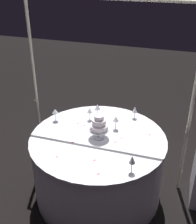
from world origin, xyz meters
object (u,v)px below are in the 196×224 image
at_px(wine_glass_0, 135,110).
at_px(wine_glass_2, 116,119).
at_px(wine_glass_1, 98,107).
at_px(wine_glass_5, 90,111).
at_px(wine_glass_4, 55,112).
at_px(wine_glass_3, 132,160).
at_px(tiered_cake, 99,125).
at_px(decorative_arch, 108,72).
at_px(main_table, 98,166).

relative_size(wine_glass_0, wine_glass_2, 0.93).
relative_size(wine_glass_1, wine_glass_2, 0.96).
bearing_deg(wine_glass_2, wine_glass_5, 162.40).
bearing_deg(wine_glass_4, wine_glass_2, 2.58).
bearing_deg(wine_glass_3, tiered_cake, 135.32).
relative_size(tiered_cake, wine_glass_1, 1.72).
distance_m(decorative_arch, wine_glass_2, 0.51).
bearing_deg(wine_glass_0, wine_glass_5, -158.38).
height_order(main_table, wine_glass_5, wine_glass_5).
bearing_deg(wine_glass_1, main_table, -71.69).
bearing_deg(decorative_arch, main_table, -90.16).
height_order(wine_glass_1, wine_glass_3, wine_glass_3).
relative_size(wine_glass_2, wine_glass_4, 1.07).
xyz_separation_m(wine_glass_3, wine_glass_4, (-1.01, 0.62, -0.01)).
height_order(tiered_cake, wine_glass_4, tiered_cake).
distance_m(main_table, wine_glass_2, 0.56).
bearing_deg(wine_glass_4, wine_glass_5, 20.49).
xyz_separation_m(main_table, tiered_cake, (0.01, -0.00, 0.53)).
bearing_deg(tiered_cake, wine_glass_4, 161.94).
bearing_deg(main_table, wine_glass_3, -44.20).
distance_m(wine_glass_2, wine_glass_5, 0.35).
xyz_separation_m(wine_glass_1, wine_glass_4, (-0.43, -0.25, -0.00)).
distance_m(wine_glass_3, wine_glass_5, 0.99).
distance_m(main_table, wine_glass_0, 0.76).
relative_size(tiered_cake, wine_glass_0, 1.77).
relative_size(main_table, wine_glass_0, 9.50).
distance_m(main_table, wine_glass_4, 0.77).
xyz_separation_m(decorative_arch, main_table, (-0.00, -0.35, -0.97)).
xyz_separation_m(wine_glass_3, wine_glass_5, (-0.65, 0.76, -0.01)).
relative_size(wine_glass_1, wine_glass_3, 0.88).
bearing_deg(wine_glass_5, main_table, -58.15).
height_order(wine_glass_1, wine_glass_2, wine_glass_2).
height_order(wine_glass_0, wine_glass_4, same).
bearing_deg(wine_glass_5, wine_glass_3, -49.50).
distance_m(wine_glass_4, wine_glass_5, 0.39).
bearing_deg(wine_glass_4, wine_glass_1, 30.02).
relative_size(wine_glass_0, wine_glass_1, 0.97).
relative_size(tiered_cake, wine_glass_4, 1.77).
bearing_deg(wine_glass_0, wine_glass_3, -80.12).
height_order(main_table, wine_glass_0, wine_glass_0).
relative_size(main_table, wine_glass_2, 8.85).
distance_m(main_table, wine_glass_5, 0.62).
bearing_deg(decorative_arch, wine_glass_0, 30.74).
height_order(decorative_arch, tiered_cake, decorative_arch).
bearing_deg(wine_glass_3, main_table, 135.80).
bearing_deg(wine_glass_5, wine_glass_1, 61.89).
relative_size(decorative_arch, tiered_cake, 7.82).
relative_size(wine_glass_0, wine_glass_3, 0.86).
xyz_separation_m(wine_glass_4, wine_glass_5, (0.37, 0.14, 0.00)).
height_order(wine_glass_1, wine_glass_4, wine_glass_1).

